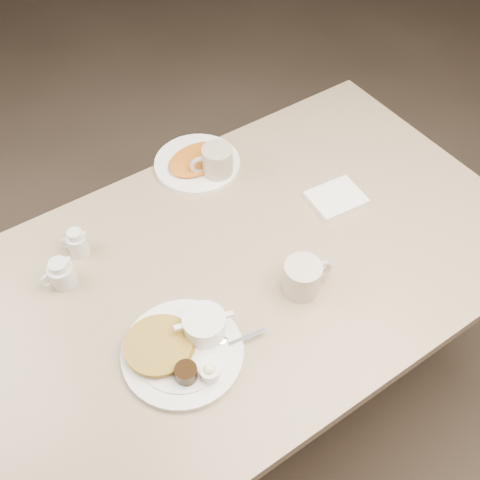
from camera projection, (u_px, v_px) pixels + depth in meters
room at (247, 29)px, 0.94m from camera, size 7.04×8.04×2.84m
diner_table at (244, 298)px, 1.58m from camera, size 1.50×0.90×0.75m
main_plate at (184, 345)px, 1.27m from camera, size 0.36×0.35×0.07m
coffee_mug_near at (303, 277)px, 1.36m from camera, size 0.14×0.11×0.09m
napkin at (336, 198)px, 1.58m from camera, size 0.16×0.13×0.02m
coffee_mug_far at (216, 163)px, 1.61m from camera, size 0.14×0.11×0.10m
creamer_left at (61, 274)px, 1.38m from camera, size 0.10×0.08×0.08m
creamer_right at (77, 243)px, 1.44m from camera, size 0.07×0.06×0.08m
hash_plate at (197, 162)px, 1.66m from camera, size 0.28×0.28×0.04m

